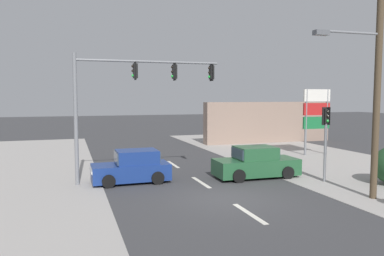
{
  "coord_description": "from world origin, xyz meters",
  "views": [
    {
      "loc": [
        -5.85,
        -13.41,
        4.02
      ],
      "look_at": [
        -0.12,
        4.0,
        2.51
      ],
      "focal_mm": 35.0,
      "sensor_mm": 36.0,
      "label": 1
    }
  ],
  "objects": [
    {
      "name": "pedestal_signal_right_kerb",
      "position": [
        5.61,
        1.25,
        2.42
      ],
      "size": [
        0.44,
        0.29,
        3.56
      ],
      "color": "slate",
      "rests_on": "ground"
    },
    {
      "name": "lane_dash_mid",
      "position": [
        0.0,
        3.0,
        0.0
      ],
      "size": [
        0.2,
        2.4,
        0.01
      ],
      "primitive_type": "cube",
      "color": "silver",
      "rests_on": "ground"
    },
    {
      "name": "utility_pole_foreground_right",
      "position": [
        5.39,
        -1.81,
        4.82
      ],
      "size": [
        3.78,
        0.36,
        8.94
      ],
      "color": "#4C3D2B",
      "rests_on": "ground"
    },
    {
      "name": "lane_dash_near",
      "position": [
        0.0,
        -2.0,
        0.0
      ],
      "size": [
        0.2,
        2.4,
        0.01
      ],
      "primitive_type": "cube",
      "color": "silver",
      "rests_on": "ground"
    },
    {
      "name": "kerb_left_verge",
      "position": [
        -8.5,
        4.0,
        0.01
      ],
      "size": [
        8.0,
        40.0,
        0.02
      ],
      "primitive_type": "cube",
      "color": "#A39E99",
      "rests_on": "ground"
    },
    {
      "name": "sedan_kerbside_parked",
      "position": [
        2.99,
        3.2,
        0.7
      ],
      "size": [
        4.28,
        1.97,
        1.56
      ],
      "color": "#235633",
      "rests_on": "ground"
    },
    {
      "name": "kerb_right_verge",
      "position": [
        9.0,
        2.0,
        0.01
      ],
      "size": [
        10.0,
        44.0,
        0.02
      ],
      "primitive_type": "cube",
      "color": "#A39E99",
      "rests_on": "ground"
    },
    {
      "name": "ground_plane",
      "position": [
        0.0,
        0.0,
        0.0
      ],
      "size": [
        140.0,
        140.0,
        0.0
      ],
      "primitive_type": "plane",
      "color": "#3A3A3D"
    },
    {
      "name": "hatchback_oncoming_mid",
      "position": [
        -3.07,
        4.05,
        0.7
      ],
      "size": [
        3.65,
        1.8,
        1.53
      ],
      "color": "navy",
      "rests_on": "ground"
    },
    {
      "name": "shopfront_wall_far",
      "position": [
        11.0,
        16.0,
        1.8
      ],
      "size": [
        12.0,
        1.0,
        3.6
      ],
      "primitive_type": "cube",
      "color": "gray",
      "rests_on": "ground"
    },
    {
      "name": "traffic_signal_mast",
      "position": [
        -3.19,
        4.2,
        4.35
      ],
      "size": [
        6.89,
        0.49,
        6.0
      ],
      "color": "slate",
      "rests_on": "ground"
    },
    {
      "name": "shopping_plaza_sign",
      "position": [
        10.49,
        8.54,
        2.98
      ],
      "size": [
        2.1,
        0.16,
        4.6
      ],
      "color": "slate",
      "rests_on": "ground"
    },
    {
      "name": "lane_dash_far",
      "position": [
        0.0,
        8.0,
        0.0
      ],
      "size": [
        0.2,
        2.4,
        0.01
      ],
      "primitive_type": "cube",
      "color": "silver",
      "rests_on": "ground"
    }
  ]
}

